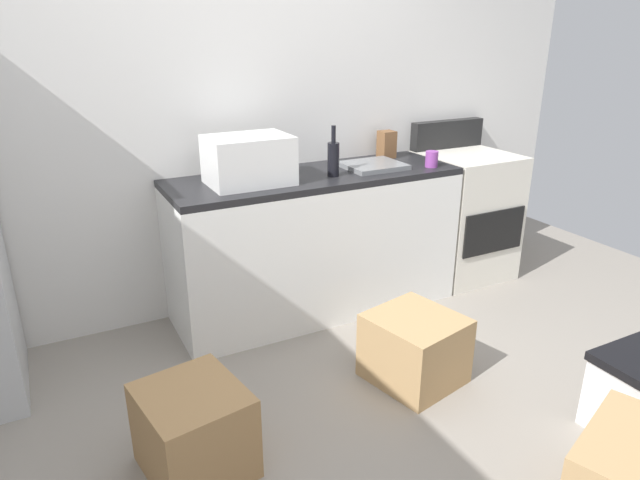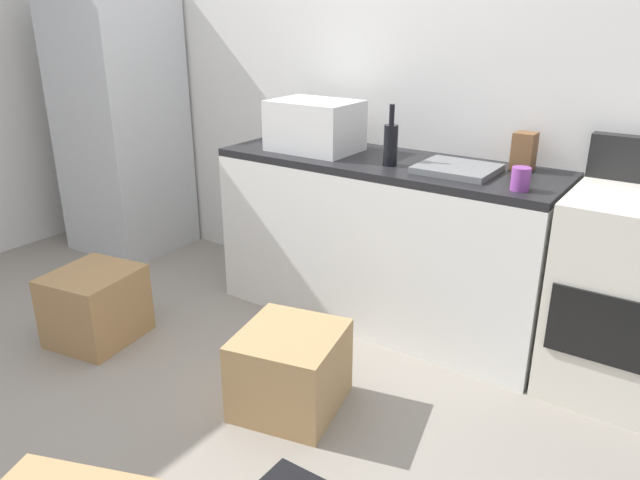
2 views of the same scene
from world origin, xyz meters
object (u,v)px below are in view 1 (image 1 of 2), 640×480
at_px(coffee_mug, 432,159).
at_px(cardboard_box_small, 414,348).
at_px(knife_block, 387,144).
at_px(stove_oven, 464,213).
at_px(wine_bottle, 333,158).
at_px(microwave, 249,160).
at_px(cardboard_box_medium, 194,431).

height_order(coffee_mug, cardboard_box_small, coffee_mug).
bearing_deg(knife_block, cardboard_box_small, -115.84).
distance_m(coffee_mug, knife_block, 0.38).
relative_size(stove_oven, wine_bottle, 3.67).
distance_m(wine_bottle, knife_block, 0.64).
distance_m(microwave, knife_block, 1.09).
xyz_separation_m(stove_oven, knife_block, (-0.58, 0.18, 0.52)).
bearing_deg(cardboard_box_medium, wine_bottle, 39.55).
bearing_deg(microwave, wine_bottle, -7.86).
height_order(microwave, wine_bottle, wine_bottle).
height_order(stove_oven, knife_block, stove_oven).
bearing_deg(wine_bottle, cardboard_box_medium, -140.45).
height_order(coffee_mug, cardboard_box_medium, coffee_mug).
relative_size(stove_oven, cardboard_box_small, 2.52).
bearing_deg(coffee_mug, knife_block, 105.60).
bearing_deg(stove_oven, coffee_mug, -159.16).
bearing_deg(knife_block, wine_bottle, -153.42).
distance_m(knife_block, cardboard_box_small, 1.51).
distance_m(stove_oven, wine_bottle, 1.28).
height_order(microwave, cardboard_box_small, microwave).
xyz_separation_m(microwave, knife_block, (1.07, 0.21, -0.05)).
distance_m(stove_oven, knife_block, 0.80).
relative_size(stove_oven, microwave, 2.39).
xyz_separation_m(coffee_mug, cardboard_box_medium, (-1.84, -0.89, -0.76)).
bearing_deg(microwave, stove_oven, 1.21).
relative_size(microwave, knife_block, 2.56).
relative_size(microwave, cardboard_box_small, 1.05).
relative_size(wine_bottle, cardboard_box_small, 0.69).
bearing_deg(cardboard_box_medium, knife_block, 35.73).
bearing_deg(cardboard_box_medium, coffee_mug, 25.77).
bearing_deg(wine_bottle, microwave, 172.14).
height_order(coffee_mug, knife_block, knife_block).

